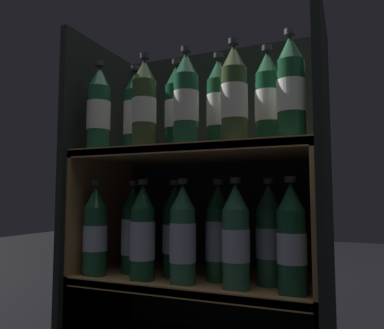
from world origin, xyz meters
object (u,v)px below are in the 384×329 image
at_px(bottle_upper_front_3, 234,96).
at_px(bottle_upper_front_0, 99,111).
at_px(bottle_upper_front_2, 186,101).
at_px(bottle_upper_front_4, 291,90).
at_px(bottle_lower_back_1, 174,233).
at_px(bottle_upper_back_0, 135,114).
at_px(bottle_lower_back_0, 133,231).
at_px(bottle_lower_front_0, 95,232).
at_px(bottle_lower_front_4, 292,241).
at_px(bottle_lower_front_2, 182,236).
at_px(bottle_upper_back_1, 176,110).
at_px(bottle_upper_front_1, 144,106).
at_px(bottle_lower_back_2, 218,235).
at_px(bottle_lower_front_3, 236,238).
at_px(bottle_lower_back_3, 269,236).
at_px(bottle_upper_back_2, 219,106).
at_px(bottle_upper_back_3, 268,101).
at_px(bottle_lower_front_1, 143,235).

bearing_deg(bottle_upper_front_3, bottle_upper_front_0, 180.00).
bearing_deg(bottle_upper_front_2, bottle_upper_front_4, -0.00).
xyz_separation_m(bottle_upper_front_3, bottle_upper_front_4, (0.14, -0.00, 0.00)).
xyz_separation_m(bottle_upper_front_2, bottle_lower_back_1, (-0.07, 0.08, -0.35)).
bearing_deg(bottle_upper_back_0, bottle_lower_back_0, 180.00).
bearing_deg(bottle_upper_front_0, bottle_lower_front_0, 180.00).
relative_size(bottle_lower_front_0, bottle_lower_back_0, 1.00).
height_order(bottle_upper_front_2, bottle_lower_front_4, bottle_upper_front_2).
relative_size(bottle_upper_front_4, bottle_lower_front_2, 1.00).
bearing_deg(bottle_lower_back_0, bottle_upper_front_4, -9.10).
distance_m(bottle_upper_front_3, bottle_lower_front_2, 0.38).
bearing_deg(bottle_lower_back_1, bottle_upper_back_1, 0.00).
relative_size(bottle_upper_front_1, bottle_upper_front_2, 1.00).
xyz_separation_m(bottle_upper_front_4, bottle_lower_back_2, (-0.21, 0.08, -0.35)).
xyz_separation_m(bottle_lower_front_0, bottle_lower_back_0, (0.08, 0.08, -0.00)).
xyz_separation_m(bottle_upper_front_1, bottle_lower_back_0, (-0.08, 0.08, -0.35)).
height_order(bottle_upper_front_0, bottle_upper_front_3, same).
bearing_deg(bottle_lower_front_3, bottle_lower_back_3, 49.00).
bearing_deg(bottle_upper_front_2, bottle_upper_front_1, 180.00).
bearing_deg(bottle_upper_front_4, bottle_lower_front_2, 180.00).
xyz_separation_m(bottle_lower_back_2, bottle_lower_back_3, (0.14, 0.00, 0.00)).
height_order(bottle_upper_back_2, bottle_lower_front_3, bottle_upper_back_2).
relative_size(bottle_upper_front_1, bottle_upper_back_0, 1.00).
height_order(bottle_upper_front_2, bottle_lower_back_2, bottle_upper_front_2).
bearing_deg(bottle_upper_front_4, bottle_lower_back_0, 170.90).
bearing_deg(bottle_upper_front_0, bottle_upper_back_1, 19.46).
height_order(bottle_upper_back_1, bottle_upper_back_3, same).
bearing_deg(bottle_lower_front_3, bottle_upper_back_2, 131.18).
xyz_separation_m(bottle_upper_front_3, bottle_lower_back_1, (-0.20, 0.08, -0.35)).
relative_size(bottle_lower_front_1, bottle_lower_back_2, 1.00).
xyz_separation_m(bottle_upper_back_3, bottle_lower_back_0, (-0.41, 0.00, -0.35)).
bearing_deg(bottle_upper_back_1, bottle_lower_front_3, -21.26).
height_order(bottle_lower_front_1, bottle_lower_back_2, same).
xyz_separation_m(bottle_lower_front_2, bottle_lower_front_4, (0.27, 0.00, 0.00)).
bearing_deg(bottle_lower_back_3, bottle_lower_front_2, -159.88).
bearing_deg(bottle_upper_back_0, bottle_lower_front_1, -45.15).
xyz_separation_m(bottle_lower_front_1, bottle_lower_front_4, (0.39, 0.00, 0.00)).
bearing_deg(bottle_lower_front_2, bottle_lower_back_0, 158.66).
distance_m(bottle_lower_front_0, bottle_lower_front_3, 0.41).
bearing_deg(bottle_upper_front_0, bottle_lower_back_1, 19.86).
bearing_deg(bottle_upper_back_3, bottle_lower_front_0, -171.04).
xyz_separation_m(bottle_upper_front_0, bottle_upper_back_1, (0.22, 0.08, 0.00)).
bearing_deg(bottle_upper_back_3, bottle_lower_front_2, -160.13).
bearing_deg(bottle_upper_front_4, bottle_lower_front_3, 180.00).
distance_m(bottle_lower_back_0, bottle_lower_back_1, 0.14).
bearing_deg(bottle_lower_front_3, bottle_upper_front_4, 0.00).
distance_m(bottle_upper_back_1, bottle_lower_front_2, 0.37).
height_order(bottle_upper_front_0, bottle_lower_front_3, bottle_upper_front_0).
distance_m(bottle_lower_back_1, bottle_lower_back_2, 0.13).
xyz_separation_m(bottle_lower_front_0, bottle_lower_front_4, (0.55, -0.00, 0.00)).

